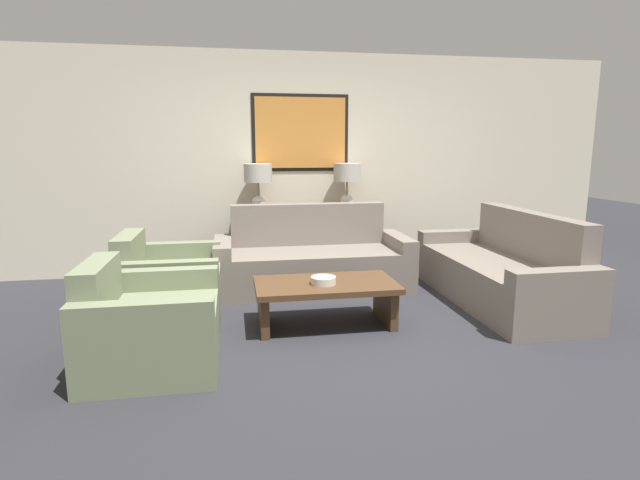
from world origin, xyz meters
TOP-DOWN VIEW (x-y plane):
  - ground_plane at (0.00, 0.00)m, footprint 20.00×20.00m
  - back_wall at (0.00, 2.44)m, footprint 8.03×0.12m
  - console_table at (0.00, 2.17)m, footprint 1.62×0.38m
  - table_lamp_left at (-0.54, 2.17)m, footprint 0.33×0.33m
  - table_lamp_right at (0.54, 2.17)m, footprint 0.33×0.33m
  - couch_by_back_wall at (0.00, 1.52)m, footprint 2.10×0.86m
  - couch_by_side at (1.78, 0.69)m, footprint 0.86×2.10m
  - coffee_table at (-0.07, 0.32)m, footprint 1.21×0.67m
  - decorative_bowl at (-0.10, 0.27)m, footprint 0.21×0.21m
  - armchair_near_back_wall at (-1.45, 0.88)m, footprint 0.89×0.99m
  - armchair_near_camera at (-1.45, -0.24)m, footprint 0.89×0.99m

SIDE VIEW (x-z plane):
  - ground_plane at x=0.00m, z-range 0.00..0.00m
  - armchair_near_back_wall at x=-1.45m, z-range -0.10..0.66m
  - armchair_near_camera at x=-1.45m, z-range -0.10..0.66m
  - coffee_table at x=-0.07m, z-range 0.09..0.48m
  - couch_by_back_wall at x=0.00m, z-range -0.15..0.75m
  - couch_by_side at x=1.78m, z-range -0.15..0.75m
  - console_table at x=0.00m, z-range 0.00..0.78m
  - decorative_bowl at x=-0.10m, z-range 0.39..0.45m
  - table_lamp_left at x=-0.54m, z-range 0.89..1.45m
  - table_lamp_right at x=0.54m, z-range 0.89..1.45m
  - back_wall at x=0.00m, z-range 0.01..2.66m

